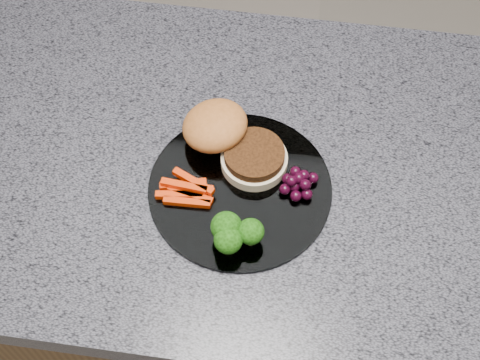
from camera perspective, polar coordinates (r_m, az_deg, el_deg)
name	(u,v)px	position (r m, az deg, el deg)	size (l,w,h in m)	color
island_cabinet	(293,293)	(1.39, 4.56, -9.60)	(1.20, 0.60, 0.86)	#52381C
countertop	(314,177)	(0.99, 6.32, 0.24)	(1.20, 0.60, 0.04)	#52515C
plate	(240,189)	(0.94, 0.00, -0.73)	(0.26, 0.26, 0.01)	white
burger	(229,139)	(0.96, -0.97, 3.53)	(0.18, 0.16, 0.05)	beige
carrot_sticks	(187,190)	(0.93, -4.56, -0.86)	(0.08, 0.05, 0.02)	red
broccoli	(234,233)	(0.87, -0.56, -4.50)	(0.07, 0.06, 0.05)	#619937
grape_bunch	(299,183)	(0.93, 5.04, -0.23)	(0.05, 0.05, 0.03)	black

